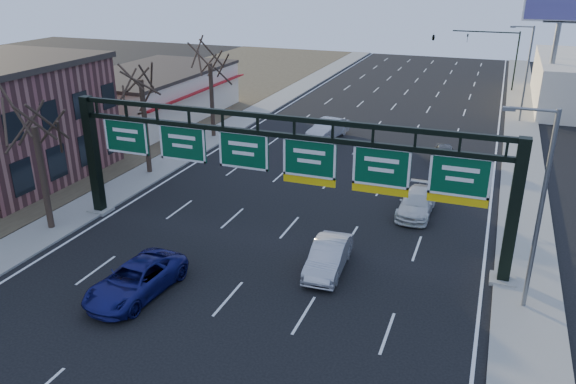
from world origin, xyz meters
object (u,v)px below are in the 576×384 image
at_px(car_white_wagon, 417,203).
at_px(car_blue_suv, 136,280).
at_px(car_silver_sedan, 328,257).
at_px(sign_gantry, 279,163).

bearing_deg(car_white_wagon, car_blue_suv, -126.75).
xyz_separation_m(car_silver_sedan, car_white_wagon, (3.04, 8.52, -0.06)).
xyz_separation_m(sign_gantry, car_silver_sedan, (3.36, -1.91, -3.88)).
xyz_separation_m(car_blue_suv, car_white_wagon, (10.67, 13.74, -0.05)).
relative_size(sign_gantry, car_blue_suv, 4.57).
height_order(sign_gantry, car_blue_suv, sign_gantry).
bearing_deg(car_blue_suv, sign_gantry, 63.90).
bearing_deg(car_silver_sedan, car_white_wagon, 67.19).
bearing_deg(car_blue_suv, car_white_wagon, 56.96).
height_order(car_silver_sedan, car_white_wagon, car_silver_sedan).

